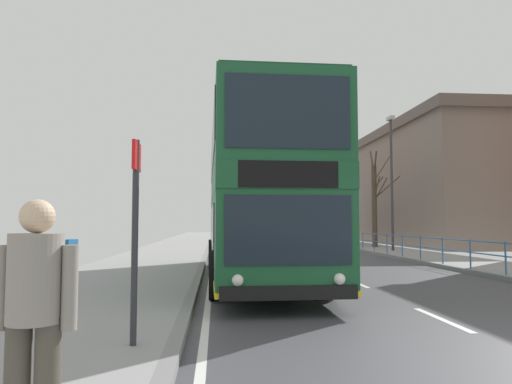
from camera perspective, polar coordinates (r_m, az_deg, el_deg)
The scene contains 9 objects.
ground at distance 6.15m, azimuth 26.78°, elevation -18.32°, with size 15.80×140.00×0.20m.
double_decker_bus_main at distance 13.16m, azimuth 0.09°, elevation -0.67°, with size 2.81×10.68×4.47m.
background_bus_far_lane at distance 35.08m, azimuth 6.11°, elevation -3.61°, with size 2.62×9.12×3.15m.
pedestrian_railing_far_kerb at distance 16.02m, azimuth 26.31°, elevation -6.40°, with size 0.05×24.34×0.95m.
pedestrian_with_backpack at distance 3.40m, azimuth -25.12°, elevation -12.35°, with size 0.55×0.54×1.63m.
bus_stop_sign_near at distance 5.96m, azimuth -14.51°, elevation -2.96°, with size 0.08×0.44×2.51m.
street_lamp_far_side at distance 26.36m, azimuth 16.20°, elevation 2.38°, with size 0.28×0.60×7.28m.
bare_tree_far_00 at distance 29.96m, azimuth 14.30°, elevation -1.10°, with size 1.73×2.06×6.10m.
background_building_01 at distance 39.55m, azimuth 25.04°, elevation 0.73°, with size 14.49×18.67×8.93m.
Camera 1 is at (-3.79, -5.09, 1.62)m, focal length 32.79 mm.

